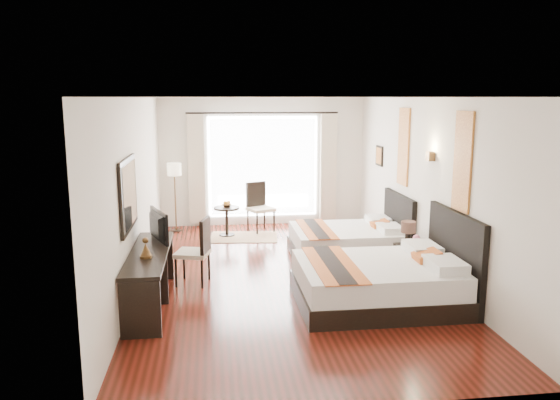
{
  "coord_description": "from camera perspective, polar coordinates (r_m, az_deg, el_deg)",
  "views": [
    {
      "loc": [
        -1.11,
        -8.2,
        2.79
      ],
      "look_at": [
        -0.07,
        0.13,
        1.22
      ],
      "focal_mm": 35.0,
      "sensor_mm": 36.0,
      "label": 1
    }
  ],
  "objects": [
    {
      "name": "wall_entry",
      "position": [
        4.8,
        6.64,
        -6.32
      ],
      "size": [
        4.5,
        0.01,
        2.8
      ],
      "primitive_type": "cube",
      "color": "silver",
      "rests_on": "floor"
    },
    {
      "name": "wall_desk",
      "position": [
        8.39,
        -14.78,
        0.71
      ],
      "size": [
        0.01,
        7.5,
        2.8
      ],
      "primitive_type": "cube",
      "color": "silver",
      "rests_on": "floor"
    },
    {
      "name": "bed_far",
      "position": [
        9.87,
        7.39,
        -4.18
      ],
      "size": [
        1.97,
        1.54,
        1.11
      ],
      "color": "black",
      "rests_on": "floor"
    },
    {
      "name": "wall_sconce",
      "position": [
        8.64,
        15.44,
        4.43
      ],
      "size": [
        0.1,
        0.14,
        0.14
      ],
      "primitive_type": "cube",
      "color": "#4B341B",
      "rests_on": "wall_headboard"
    },
    {
      "name": "sheer_curtain",
      "position": [
        12.02,
        -1.77,
        3.47
      ],
      "size": [
        2.3,
        0.02,
        2.1
      ],
      "primitive_type": "cube",
      "color": "white",
      "rests_on": "wall_window"
    },
    {
      "name": "television",
      "position": [
        8.06,
        -13.06,
        -2.65
      ],
      "size": [
        0.38,
        0.77,
        0.45
      ],
      "primitive_type": "imported",
      "rotation": [
        0.0,
        0.0,
        1.94
      ],
      "color": "black",
      "rests_on": "console_desk"
    },
    {
      "name": "floor_lamp",
      "position": [
        11.61,
        -10.97,
        2.68
      ],
      "size": [
        0.29,
        0.29,
        1.46
      ],
      "color": "black",
      "rests_on": "floor"
    },
    {
      "name": "floor",
      "position": [
        8.74,
        0.57,
        -8.07
      ],
      "size": [
        4.5,
        7.5,
        0.01
      ],
      "primitive_type": "cube",
      "color": "#38130A",
      "rests_on": "ground"
    },
    {
      "name": "drape_right",
      "position": [
        12.2,
        5.06,
        3.44
      ],
      "size": [
        0.35,
        0.14,
        2.35
      ],
      "primitive_type": "cube",
      "color": "beige",
      "rests_on": "floor"
    },
    {
      "name": "jute_rug",
      "position": [
        11.15,
        -3.8,
        -3.88
      ],
      "size": [
        1.44,
        1.05,
        0.01
      ],
      "primitive_type": "cube",
      "rotation": [
        0.0,
        0.0,
        -0.1
      ],
      "color": "tan",
      "rests_on": "floor"
    },
    {
      "name": "table_lamp",
      "position": [
        8.88,
        13.27,
        -2.95
      ],
      "size": [
        0.24,
        0.24,
        0.37
      ],
      "color": "black",
      "rests_on": "nightstand"
    },
    {
      "name": "ceiling",
      "position": [
        8.28,
        0.6,
        10.59
      ],
      "size": [
        4.5,
        7.5,
        0.02
      ],
      "primitive_type": "cube",
      "color": "white",
      "rests_on": "wall_headboard"
    },
    {
      "name": "console_desk",
      "position": [
        7.7,
        -13.43,
        -7.96
      ],
      "size": [
        0.5,
        2.2,
        0.76
      ],
      "primitive_type": "cube",
      "color": "black",
      "rests_on": "floor"
    },
    {
      "name": "wall_window",
      "position": [
        12.08,
        -1.81,
        3.98
      ],
      "size": [
        4.5,
        0.01,
        2.8
      ],
      "primitive_type": "cube",
      "color": "silver",
      "rests_on": "floor"
    },
    {
      "name": "art_panel_far",
      "position": [
        9.85,
        12.78,
        5.44
      ],
      "size": [
        0.03,
        0.5,
        1.35
      ],
      "primitive_type": "cube",
      "color": "#893813",
      "rests_on": "wall_headboard"
    },
    {
      "name": "desk_chair",
      "position": [
        8.46,
        -8.97,
        -6.58
      ],
      "size": [
        0.58,
        0.58,
        1.02
      ],
      "rotation": [
        0.0,
        0.0,
        2.89
      ],
      "color": "tan",
      "rests_on": "floor"
    },
    {
      "name": "nightstand",
      "position": [
        8.88,
        13.54,
        -6.32
      ],
      "size": [
        0.42,
        0.53,
        0.51
      ],
      "primitive_type": "cube",
      "color": "black",
      "rests_on": "floor"
    },
    {
      "name": "window_glass",
      "position": [
        12.08,
        -1.8,
        3.5
      ],
      "size": [
        2.4,
        0.02,
        2.2
      ],
      "primitive_type": "cube",
      "color": "white",
      "rests_on": "wall_window"
    },
    {
      "name": "drape_left",
      "position": [
        11.93,
        -8.71,
        3.2
      ],
      "size": [
        0.35,
        0.14,
        2.35
      ],
      "primitive_type": "cube",
      "color": "beige",
      "rests_on": "floor"
    },
    {
      "name": "wall_headboard",
      "position": [
        8.97,
        14.95,
        1.32
      ],
      "size": [
        0.01,
        7.5,
        2.8
      ],
      "primitive_type": "cube",
      "color": "silver",
      "rests_on": "floor"
    },
    {
      "name": "bed_near",
      "position": [
        7.71,
        10.76,
        -8.24
      ],
      "size": [
        2.23,
        1.74,
        1.26
      ],
      "color": "black",
      "rests_on": "floor"
    },
    {
      "name": "mirror_frame",
      "position": [
        7.45,
        -15.58,
        0.62
      ],
      "size": [
        0.04,
        1.25,
        0.95
      ],
      "primitive_type": "cube",
      "color": "black",
      "rests_on": "wall_desk"
    },
    {
      "name": "window_chair",
      "position": [
        11.57,
        -2.07,
        -1.75
      ],
      "size": [
        0.64,
        0.64,
        1.04
      ],
      "rotation": [
        0.0,
        0.0,
        -1.15
      ],
      "color": "tan",
      "rests_on": "floor"
    },
    {
      "name": "side_table",
      "position": [
        11.24,
        -5.58,
        -2.24
      ],
      "size": [
        0.52,
        0.52,
        0.6
      ],
      "primitive_type": "cylinder",
      "color": "black",
      "rests_on": "floor"
    },
    {
      "name": "art_panel_near",
      "position": [
        7.74,
        18.54,
        3.81
      ],
      "size": [
        0.03,
        0.5,
        1.35
      ],
      "primitive_type": "cube",
      "color": "#893813",
      "rests_on": "wall_headboard"
    },
    {
      "name": "vase",
      "position": [
        8.63,
        14.03,
        -4.68
      ],
      "size": [
        0.15,
        0.15,
        0.13
      ],
      "primitive_type": "imported",
      "rotation": [
        0.0,
        0.0,
        0.31
      ],
      "color": "black",
      "rests_on": "nightstand"
    },
    {
      "name": "fruit_bowl",
      "position": [
        11.21,
        -5.57,
        -0.58
      ],
      "size": [
        0.22,
        0.22,
        0.05
      ],
      "primitive_type": "imported",
      "rotation": [
        0.0,
        0.0,
        0.11
      ],
      "color": "#462A19",
      "rests_on": "side_table"
    },
    {
      "name": "bronze_figurine",
      "position": [
        7.27,
        -13.85,
        -4.99
      ],
      "size": [
        0.2,
        0.2,
        0.24
      ],
      "primitive_type": null,
      "rotation": [
        0.0,
        0.0,
        0.32
      ],
      "color": "#4B341B",
      "rests_on": "console_desk"
    },
    {
      "name": "mirror_glass",
      "position": [
        7.45,
        -15.39,
        0.62
      ],
      "size": [
        0.01,
        1.12,
        0.82
      ],
      "primitive_type": "cube",
      "color": "white",
      "rests_on": "mirror_frame"
    }
  ]
}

